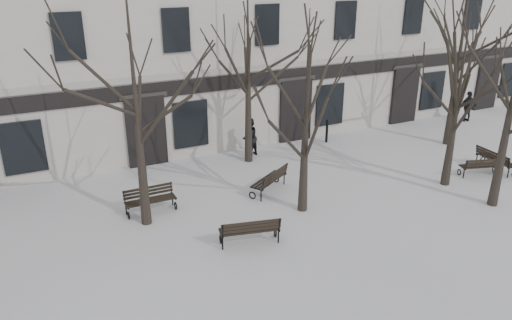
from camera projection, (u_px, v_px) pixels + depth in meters
ground at (325, 232)px, 15.61m from camera, size 100.00×100.00×0.00m
building at (184, 13)px, 24.38m from camera, size 40.40×10.20×11.40m
tree_1 at (307, 91)px, 15.51m from camera, size 4.63×4.63×6.62m
tree_3 at (460, 82)px, 17.54m from camera, size 4.43×4.43×6.33m
tree_4 at (133, 70)px, 14.32m from camera, size 5.60×5.60×8.00m
tree_5 at (248, 41)px, 19.35m from camera, size 5.61×5.61×8.02m
tree_6 at (465, 22)px, 21.15m from camera, size 6.17×6.17×8.82m
bench_1 at (250, 230)px, 14.78m from camera, size 1.88×1.03×0.90m
bench_2 at (481, 166)px, 19.53m from camera, size 1.68×1.02×0.80m
bench_3 at (150, 199)px, 16.76m from camera, size 1.70×0.63×0.85m
bench_4 at (270, 180)px, 18.18m from camera, size 1.83×1.49×0.90m
bench_5 at (495, 159)px, 20.10m from camera, size 0.72×1.74×0.86m
bollard_a at (145, 164)px, 19.43m from camera, size 0.13×0.13×1.02m
bollard_b at (327, 130)px, 23.17m from camera, size 0.14×0.14×1.10m
pedestrian_b at (249, 156)px, 21.73m from camera, size 1.03×0.95×1.70m
pedestrian_c at (466, 121)px, 26.47m from camera, size 1.01×0.58×1.62m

